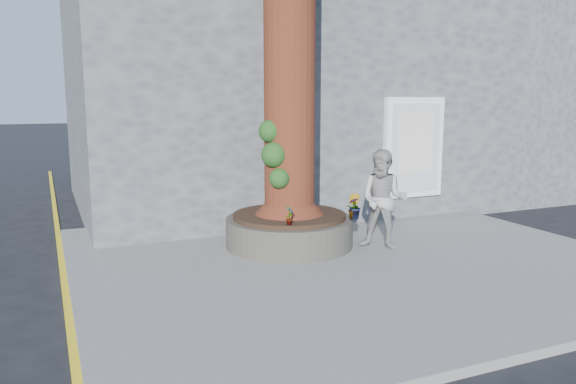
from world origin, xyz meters
name	(u,v)px	position (x,y,z in m)	size (l,w,h in m)	color
ground	(294,292)	(0.00, 0.00, 0.00)	(120.00, 120.00, 0.00)	black
pavement	(350,259)	(1.50, 1.00, 0.06)	(9.00, 8.00, 0.12)	slate
yellow_line	(67,299)	(-3.05, 1.00, 0.00)	(0.10, 30.00, 0.01)	yellow
stone_shop	(270,84)	(2.50, 7.20, 3.16)	(10.30, 8.30, 6.30)	#494B4E
neighbour_shop	(497,91)	(10.50, 7.20, 3.00)	(6.00, 8.00, 6.00)	#494B4E
planter	(289,230)	(0.80, 2.00, 0.41)	(2.30, 2.30, 0.60)	black
man	(295,188)	(1.51, 3.32, 0.94)	(0.60, 0.39, 1.64)	#142137
woman	(384,200)	(2.26, 1.17, 1.01)	(0.86, 0.67, 1.77)	#9C9996
shopping_bag	(305,221)	(1.70, 3.23, 0.26)	(0.20, 0.12, 0.28)	white
plant_a	(289,215)	(0.42, 1.15, 0.89)	(0.18, 0.12, 0.33)	gray
plant_b	(354,206)	(1.65, 1.15, 0.94)	(0.24, 0.23, 0.44)	gray
plant_c	(354,208)	(1.65, 1.15, 0.90)	(0.21, 0.21, 0.37)	gray
plant_d	(354,210)	(1.65, 1.15, 0.87)	(0.27, 0.24, 0.30)	gray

